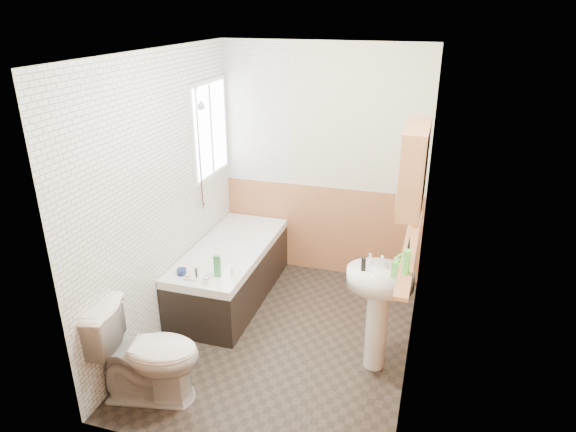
{
  "coord_description": "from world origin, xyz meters",
  "views": [
    {
      "loc": [
        1.17,
        -3.71,
        2.83
      ],
      "look_at": [
        0.0,
        0.15,
        1.15
      ],
      "focal_mm": 32.0,
      "sensor_mm": 36.0,
      "label": 1
    }
  ],
  "objects_px": {
    "sink": "(378,299)",
    "pine_shelf": "(410,249)",
    "toilet": "(147,353)",
    "bathtub": "(231,271)",
    "medicine_cabinet": "(414,167)"
  },
  "relations": [
    {
      "from": "bathtub",
      "to": "sink",
      "type": "distance_m",
      "value": 1.74
    },
    {
      "from": "toilet",
      "to": "sink",
      "type": "bearing_deg",
      "value": -72.66
    },
    {
      "from": "toilet",
      "to": "sink",
      "type": "xyz_separation_m",
      "value": [
        1.6,
        0.87,
        0.25
      ]
    },
    {
      "from": "bathtub",
      "to": "toilet",
      "type": "bearing_deg",
      "value": -91.11
    },
    {
      "from": "bathtub",
      "to": "sink",
      "type": "height_order",
      "value": "sink"
    },
    {
      "from": "bathtub",
      "to": "toilet",
      "type": "xyz_separation_m",
      "value": [
        -0.03,
        -1.54,
        0.1
      ]
    },
    {
      "from": "bathtub",
      "to": "medicine_cabinet",
      "type": "xyz_separation_m",
      "value": [
        1.74,
        -0.61,
        1.44
      ]
    },
    {
      "from": "toilet",
      "to": "medicine_cabinet",
      "type": "bearing_deg",
      "value": -73.46
    },
    {
      "from": "bathtub",
      "to": "sink",
      "type": "xyz_separation_m",
      "value": [
        1.57,
        -0.68,
        0.35
      ]
    },
    {
      "from": "bathtub",
      "to": "pine_shelf",
      "type": "height_order",
      "value": "pine_shelf"
    },
    {
      "from": "bathtub",
      "to": "medicine_cabinet",
      "type": "bearing_deg",
      "value": -19.44
    },
    {
      "from": "medicine_cabinet",
      "to": "toilet",
      "type": "bearing_deg",
      "value": -152.31
    },
    {
      "from": "sink",
      "to": "pine_shelf",
      "type": "xyz_separation_m",
      "value": [
        0.2,
        0.1,
        0.43
      ]
    },
    {
      "from": "sink",
      "to": "medicine_cabinet",
      "type": "height_order",
      "value": "medicine_cabinet"
    },
    {
      "from": "toilet",
      "to": "pine_shelf",
      "type": "relative_size",
      "value": 0.53
    }
  ]
}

